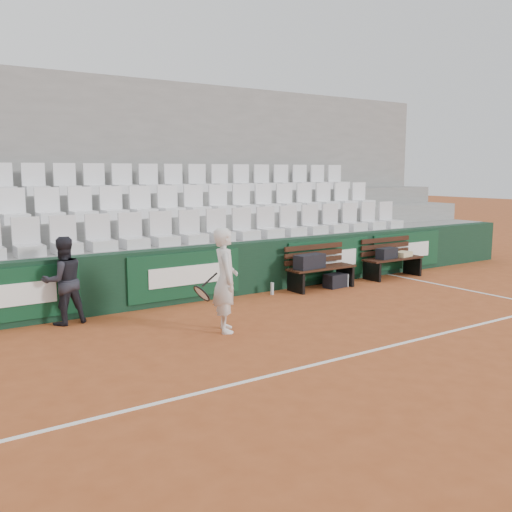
{
  "coord_description": "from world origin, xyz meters",
  "views": [
    {
      "loc": [
        -4.77,
        -5.19,
        2.37
      ],
      "look_at": [
        0.35,
        2.4,
        1.0
      ],
      "focal_mm": 40.0,
      "sensor_mm": 36.0,
      "label": 1
    }
  ],
  "objects_px": {
    "bench_left": "(321,278)",
    "water_bottle_near": "(272,289)",
    "sports_bag_right": "(387,253)",
    "sports_bag_left": "(310,261)",
    "ball_kid": "(63,281)",
    "bench_right": "(393,268)",
    "tennis_player": "(225,280)",
    "sports_bag_ground": "(335,281)",
    "water_bottle_far": "(347,280)"
  },
  "relations": [
    {
      "from": "sports_bag_left",
      "to": "bench_left",
      "type": "bearing_deg",
      "value": 3.14
    },
    {
      "from": "sports_bag_ground",
      "to": "water_bottle_near",
      "type": "height_order",
      "value": "sports_bag_ground"
    },
    {
      "from": "water_bottle_near",
      "to": "water_bottle_far",
      "type": "relative_size",
      "value": 0.89
    },
    {
      "from": "sports_bag_right",
      "to": "ball_kid",
      "type": "relative_size",
      "value": 0.37
    },
    {
      "from": "bench_right",
      "to": "sports_bag_left",
      "type": "height_order",
      "value": "sports_bag_left"
    },
    {
      "from": "sports_bag_right",
      "to": "ball_kid",
      "type": "height_order",
      "value": "ball_kid"
    },
    {
      "from": "bench_right",
      "to": "sports_bag_left",
      "type": "xyz_separation_m",
      "value": [
        -2.45,
        -0.06,
        0.37
      ]
    },
    {
      "from": "water_bottle_far",
      "to": "tennis_player",
      "type": "height_order",
      "value": "tennis_player"
    },
    {
      "from": "bench_right",
      "to": "water_bottle_near",
      "type": "distance_m",
      "value": 3.28
    },
    {
      "from": "bench_left",
      "to": "ball_kid",
      "type": "xyz_separation_m",
      "value": [
        -5.08,
        0.18,
        0.46
      ]
    },
    {
      "from": "ball_kid",
      "to": "water_bottle_near",
      "type": "bearing_deg",
      "value": 173.18
    },
    {
      "from": "bench_left",
      "to": "sports_bag_ground",
      "type": "distance_m",
      "value": 0.34
    },
    {
      "from": "bench_left",
      "to": "sports_bag_right",
      "type": "xyz_separation_m",
      "value": [
        1.91,
        0.03,
        0.34
      ]
    },
    {
      "from": "tennis_player",
      "to": "bench_left",
      "type": "bearing_deg",
      "value": 26.05
    },
    {
      "from": "sports_bag_left",
      "to": "ball_kid",
      "type": "height_order",
      "value": "ball_kid"
    },
    {
      "from": "ball_kid",
      "to": "tennis_player",
      "type": "bearing_deg",
      "value": 131.35
    },
    {
      "from": "sports_bag_right",
      "to": "ball_kid",
      "type": "bearing_deg",
      "value": 178.74
    },
    {
      "from": "sports_bag_right",
      "to": "bench_right",
      "type": "bearing_deg",
      "value": 3.53
    },
    {
      "from": "bench_right",
      "to": "sports_bag_ground",
      "type": "height_order",
      "value": "bench_right"
    },
    {
      "from": "sports_bag_ground",
      "to": "ball_kid",
      "type": "distance_m",
      "value": 5.43
    },
    {
      "from": "sports_bag_right",
      "to": "water_bottle_near",
      "type": "distance_m",
      "value": 3.09
    },
    {
      "from": "bench_right",
      "to": "sports_bag_left",
      "type": "distance_m",
      "value": 2.48
    },
    {
      "from": "bench_right",
      "to": "ball_kid",
      "type": "bearing_deg",
      "value": 178.88
    },
    {
      "from": "tennis_player",
      "to": "sports_bag_right",
      "type": "bearing_deg",
      "value": 17.32
    },
    {
      "from": "bench_left",
      "to": "sports_bag_left",
      "type": "relative_size",
      "value": 2.28
    },
    {
      "from": "bench_right",
      "to": "sports_bag_ground",
      "type": "bearing_deg",
      "value": -176.72
    },
    {
      "from": "bench_right",
      "to": "water_bottle_near",
      "type": "relative_size",
      "value": 6.32
    },
    {
      "from": "sports_bag_left",
      "to": "tennis_player",
      "type": "height_order",
      "value": "tennis_player"
    },
    {
      "from": "ball_kid",
      "to": "sports_bag_left",
      "type": "bearing_deg",
      "value": 171.93
    },
    {
      "from": "sports_bag_right",
      "to": "ball_kid",
      "type": "xyz_separation_m",
      "value": [
        -6.98,
        0.15,
        0.12
      ]
    },
    {
      "from": "sports_bag_right",
      "to": "sports_bag_left",
      "type": "bearing_deg",
      "value": -178.81
    },
    {
      "from": "bench_left",
      "to": "sports_bag_ground",
      "type": "height_order",
      "value": "bench_left"
    },
    {
      "from": "sports_bag_ground",
      "to": "tennis_player",
      "type": "xyz_separation_m",
      "value": [
        -3.53,
        -1.5,
        0.64
      ]
    },
    {
      "from": "water_bottle_near",
      "to": "tennis_player",
      "type": "distance_m",
      "value": 2.72
    },
    {
      "from": "water_bottle_near",
      "to": "sports_bag_left",
      "type": "bearing_deg",
      "value": -8.31
    },
    {
      "from": "bench_left",
      "to": "water_bottle_near",
      "type": "height_order",
      "value": "bench_left"
    },
    {
      "from": "bench_right",
      "to": "bench_left",
      "type": "bearing_deg",
      "value": -178.87
    },
    {
      "from": "water_bottle_far",
      "to": "water_bottle_near",
      "type": "bearing_deg",
      "value": 171.7
    },
    {
      "from": "tennis_player",
      "to": "ball_kid",
      "type": "height_order",
      "value": "tennis_player"
    },
    {
      "from": "water_bottle_near",
      "to": "sports_bag_ground",
      "type": "bearing_deg",
      "value": -6.32
    },
    {
      "from": "bench_left",
      "to": "water_bottle_near",
      "type": "distance_m",
      "value": 1.16
    },
    {
      "from": "sports_bag_left",
      "to": "water_bottle_near",
      "type": "bearing_deg",
      "value": 171.69
    },
    {
      "from": "sports_bag_left",
      "to": "ball_kid",
      "type": "distance_m",
      "value": 4.75
    },
    {
      "from": "bench_left",
      "to": "bench_right",
      "type": "bearing_deg",
      "value": 1.13
    },
    {
      "from": "bench_right",
      "to": "water_bottle_near",
      "type": "height_order",
      "value": "bench_right"
    },
    {
      "from": "bench_left",
      "to": "ball_kid",
      "type": "relative_size",
      "value": 1.09
    },
    {
      "from": "sports_bag_ground",
      "to": "water_bottle_near",
      "type": "xyz_separation_m",
      "value": [
        -1.48,
        0.16,
        -0.02
      ]
    },
    {
      "from": "water_bottle_near",
      "to": "ball_kid",
      "type": "xyz_separation_m",
      "value": [
        -3.92,
        0.08,
        0.57
      ]
    },
    {
      "from": "tennis_player",
      "to": "ball_kid",
      "type": "distance_m",
      "value": 2.56
    },
    {
      "from": "sports_bag_left",
      "to": "water_bottle_near",
      "type": "xyz_separation_m",
      "value": [
        -0.83,
        0.12,
        -0.47
      ]
    }
  ]
}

